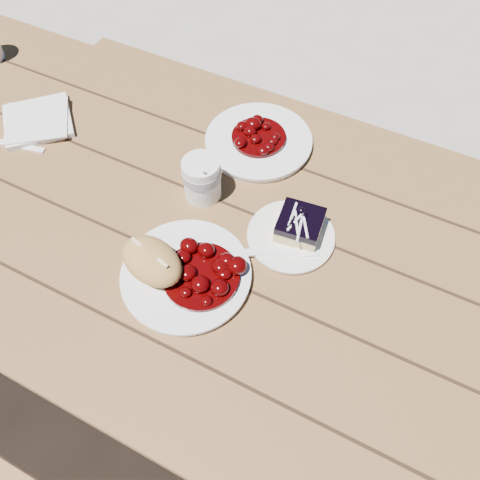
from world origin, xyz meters
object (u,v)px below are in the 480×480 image
at_px(picnic_table, 212,272).
at_px(dessert_plate, 291,237).
at_px(second_plate, 259,142).
at_px(blueberry_cake, 300,225).
at_px(coffee_cup, 202,179).
at_px(bread_roll, 152,261).
at_px(main_plate, 186,275).

distance_m(picnic_table, dessert_plate, 0.23).
xyz_separation_m(picnic_table, second_plate, (-0.01, 0.27, 0.17)).
height_order(dessert_plate, second_plate, second_plate).
bearing_deg(blueberry_cake, picnic_table, -161.53).
bearing_deg(coffee_cup, picnic_table, -55.44).
bearing_deg(bread_roll, dessert_plate, 44.20).
bearing_deg(dessert_plate, bread_roll, -135.80).
height_order(blueberry_cake, coffee_cup, coffee_cup).
height_order(main_plate, blueberry_cake, blueberry_cake).
relative_size(dessert_plate, second_plate, 0.71).
relative_size(bread_roll, coffee_cup, 1.34).
relative_size(dessert_plate, coffee_cup, 1.75).
xyz_separation_m(dessert_plate, second_plate, (-0.17, 0.20, 0.00)).
bearing_deg(blueberry_cake, coffee_cup, 171.84).
distance_m(dessert_plate, second_plate, 0.26).
bearing_deg(main_plate, coffee_cup, 110.08).
height_order(bread_roll, blueberry_cake, bread_roll).
height_order(picnic_table, main_plate, main_plate).
bearing_deg(blueberry_cake, main_plate, -135.75).
relative_size(bread_roll, second_plate, 0.54).
bearing_deg(main_plate, picnic_table, 96.85).
bearing_deg(coffee_cup, second_plate, 77.29).
bearing_deg(picnic_table, blueberry_cake, 25.16).
bearing_deg(second_plate, blueberry_cake, -46.89).
xyz_separation_m(picnic_table, dessert_plate, (0.15, 0.06, 0.17)).
relative_size(blueberry_cake, second_plate, 0.39).
bearing_deg(coffee_cup, dessert_plate, -5.65).
distance_m(picnic_table, main_plate, 0.20).
height_order(bread_roll, coffee_cup, coffee_cup).
xyz_separation_m(picnic_table, coffee_cup, (-0.06, 0.08, 0.21)).
bearing_deg(dessert_plate, second_plate, 129.29).
distance_m(main_plate, second_plate, 0.37).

